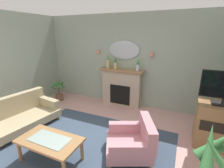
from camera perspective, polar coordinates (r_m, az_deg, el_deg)
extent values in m
cube|color=#C6938E|center=(3.46, -9.50, -23.34)|extent=(6.65, 6.11, 0.10)
cube|color=#93A393|center=(5.06, 6.25, 7.95)|extent=(6.65, 0.10, 2.77)
cube|color=#38475B|center=(3.55, -7.66, -20.83)|extent=(3.20, 2.40, 0.01)
cube|color=tan|center=(5.12, 3.36, -1.47)|extent=(1.20, 0.28, 1.10)
cube|color=black|center=(5.09, 2.92, -3.62)|extent=(0.64, 0.12, 0.60)
cube|color=olive|center=(4.95, 3.39, 4.84)|extent=(1.36, 0.36, 0.06)
cylinder|color=tan|center=(5.07, -1.45, 7.02)|extent=(0.09, 0.09, 0.26)
cone|color=#4C8447|center=(5.04, -1.46, 9.37)|extent=(0.10, 0.10, 0.16)
cylinder|color=tan|center=(4.98, 1.17, 6.45)|extent=(0.08, 0.08, 0.20)
cone|color=#2D6633|center=(4.95, 1.18, 8.48)|extent=(0.10, 0.10, 0.16)
cylinder|color=silver|center=(4.75, 8.99, 5.68)|extent=(0.09, 0.09, 0.19)
cone|color=#38753D|center=(4.72, 9.09, 7.76)|extent=(0.10, 0.10, 0.16)
ellipsoid|color=#B2BCC6|center=(5.00, 4.14, 11.68)|extent=(0.96, 0.06, 0.56)
cone|color=#D17066|center=(5.31, -4.88, 11.45)|extent=(0.14, 0.14, 0.14)
cone|color=#D17066|center=(4.73, 13.77, 10.32)|extent=(0.14, 0.14, 0.14)
cube|color=olive|center=(3.17, -20.96, -17.92)|extent=(1.10, 0.60, 0.04)
cube|color=#8C9E99|center=(3.16, -21.01, -17.56)|extent=(0.72, 0.36, 0.01)
cylinder|color=olive|center=(3.51, -29.55, -19.87)|extent=(0.06, 0.06, 0.40)
cylinder|color=olive|center=(3.74, -23.49, -16.51)|extent=(0.06, 0.06, 0.40)
cylinder|color=olive|center=(3.18, -10.45, -21.82)|extent=(0.06, 0.06, 0.40)
cube|color=tan|center=(4.51, -29.15, -11.45)|extent=(1.07, 1.80, 0.18)
cube|color=tan|center=(4.67, -31.84, -6.45)|extent=(0.42, 1.71, 0.48)
cube|color=tan|center=(4.78, -21.39, -6.01)|extent=(0.77, 0.27, 0.24)
cylinder|color=olive|center=(4.67, -18.47, -11.00)|extent=(0.07, 0.07, 0.10)
cylinder|color=olive|center=(5.17, -23.33, -8.70)|extent=(0.07, 0.07, 0.10)
cube|color=#B77A84|center=(3.26, 5.65, -20.89)|extent=(1.06, 1.06, 0.16)
cube|color=#B77A84|center=(3.13, 12.27, -16.14)|extent=(0.48, 0.79, 0.45)
cube|color=#B77A84|center=(3.43, 5.18, -14.88)|extent=(0.71, 0.43, 0.22)
cube|color=#B77A84|center=(2.88, 6.47, -22.08)|extent=(0.71, 0.43, 0.22)
cylinder|color=olive|center=(3.59, -0.70, -19.27)|extent=(0.06, 0.06, 0.10)
cylinder|color=olive|center=(3.07, -0.82, -26.83)|extent=(0.06, 0.06, 0.10)
cylinder|color=olive|center=(3.65, 10.66, -18.95)|extent=(0.06, 0.06, 0.10)
cylinder|color=olive|center=(3.14, 13.14, -26.20)|extent=(0.06, 0.06, 0.10)
cube|color=olive|center=(3.93, 32.89, -12.03)|extent=(0.80, 0.56, 0.90)
cube|color=black|center=(3.64, 33.71, -12.85)|extent=(0.68, 0.02, 0.20)
cube|color=black|center=(3.73, 34.09, -5.85)|extent=(0.36, 0.24, 0.03)
cylinder|color=black|center=(3.71, 34.25, -4.92)|extent=(0.04, 0.04, 0.10)
cone|color=#38753D|center=(2.33, 33.28, -16.80)|extent=(0.57, 0.42, 0.47)
cone|color=#38753D|center=(2.17, 30.83, -19.04)|extent=(0.22, 0.54, 0.53)
cone|color=#38753D|center=(2.01, 34.24, -22.69)|extent=(0.51, 0.44, 0.53)
cylinder|color=brown|center=(5.87, -17.83, -4.38)|extent=(0.25, 0.25, 0.22)
cylinder|color=brown|center=(5.80, -18.03, -2.29)|extent=(0.05, 0.05, 0.23)
cone|color=#38753D|center=(5.61, -17.37, -0.08)|extent=(0.14, 0.31, 0.33)
cone|color=#38753D|center=(5.77, -17.00, 0.42)|extent=(0.34, 0.22, 0.29)
cone|color=#38753D|center=(5.85, -17.97, 0.55)|extent=(0.33, 0.24, 0.30)
cone|color=#38753D|center=(5.82, -19.26, 0.33)|extent=(0.11, 0.32, 0.31)
cone|color=#38753D|center=(5.69, -19.64, -0.06)|extent=(0.33, 0.27, 0.28)
cone|color=#38753D|center=(5.59, -18.52, -0.27)|extent=(0.34, 0.26, 0.27)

